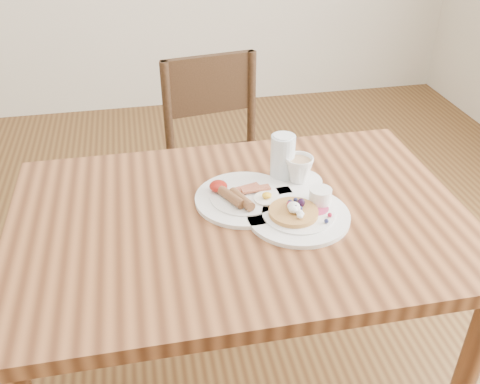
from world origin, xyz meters
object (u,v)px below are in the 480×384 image
Objects in this scene: dining_table at (240,244)px; teacup_saucer at (299,172)px; chair_far at (221,158)px; pancake_plate at (300,212)px; water_glass at (283,158)px; breakfast_plate at (243,197)px.

dining_table is 0.27m from teacup_saucer.
pancake_plate is (0.08, -0.80, 0.27)m from chair_far.
pancake_plate is at bearing -91.29° from water_glass.
pancake_plate is 1.99× the size of water_glass.
dining_table is 1.36× the size of chair_far.
water_glass reaches higher than pancake_plate.
dining_table is at bearing 75.89° from chair_far.
dining_table is 8.57× the size of teacup_saucer.
water_glass is at bearing 88.71° from pancake_plate.
chair_far is 0.85m from pancake_plate.
pancake_plate is at bearing -37.75° from breakfast_plate.
teacup_saucer is 1.03× the size of water_glass.
chair_far is 0.75m from breakfast_plate.
teacup_saucer is (0.12, -0.64, 0.29)m from chair_far.
chair_far reaches higher than pancake_plate.
breakfast_plate is at bearing 142.25° from pancake_plate.
teacup_saucer is (0.17, 0.06, 0.03)m from breakfast_plate.
breakfast_plate is 1.93× the size of teacup_saucer.
chair_far is 0.72m from teacup_saucer.
dining_table is 8.83× the size of water_glass.
breakfast_plate is at bearing -144.63° from water_glass.
teacup_saucer is at bearing 75.08° from pancake_plate.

